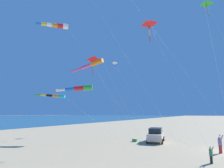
# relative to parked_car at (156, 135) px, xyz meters

# --- Properties ---
(parked_car) EXTENTS (2.69, 4.56, 1.85)m
(parked_car) POSITION_rel_parked_car_xyz_m (0.00, 0.00, 0.00)
(parked_car) COLOR beige
(parked_car) RESTS_ON ground_plane
(cooler_box) EXTENTS (0.62, 0.42, 0.42)m
(cooler_box) POSITION_rel_parked_car_xyz_m (2.66, 1.01, -0.74)
(cooler_box) COLOR green
(cooler_box) RESTS_ON ground_plane
(person_adult_flyer) EXTENTS (0.61, 0.63, 1.76)m
(person_adult_flyer) POSITION_rel_parked_car_xyz_m (-7.54, 3.91, 0.01)
(person_adult_flyer) COLOR #B72833
(person_adult_flyer) RESTS_ON ground_plane
(person_child_grey_jacket) EXTENTS (0.43, 0.47, 1.33)m
(person_child_grey_jacket) POSITION_rel_parked_car_xyz_m (-6.84, 8.52, -0.23)
(person_child_grey_jacket) COLOR #232328
(person_child_grey_jacket) RESTS_ON ground_plane
(kite_delta_red_high_left) EXTENTS (11.02, 6.79, 14.52)m
(kite_delta_red_high_left) POSITION_rel_parked_car_xyz_m (12.37, -2.69, 12.91)
(kite_delta_red_high_left) COLOR red
(kite_delta_red_high_left) RESTS_ON ground_plane
(kite_delta_small_distant) EXTENTS (5.49, 4.16, 18.61)m
(kite_delta_small_distant) POSITION_rel_parked_car_xyz_m (-7.41, -0.52, 17.28)
(kite_delta_small_distant) COLOR green
(kite_delta_small_distant) RESTS_ON ground_plane
(kite_windsock_black_fish_shape) EXTENTS (9.40, 7.26, 6.46)m
(kite_windsock_black_fish_shape) POSITION_rel_parked_car_xyz_m (11.12, 8.02, 5.18)
(kite_windsock_black_fish_shape) COLOR #1EB7C6
(kite_windsock_black_fish_shape) RESTS_ON ground_plane
(kite_windsock_green_low_center) EXTENTS (14.77, 8.19, 18.98)m
(kite_windsock_green_low_center) POSITION_rel_parked_car_xyz_m (14.87, 4.64, 17.47)
(kite_windsock_green_low_center) COLOR white
(kite_windsock_green_low_center) RESTS_ON ground_plane
(kite_delta_long_streamer_left) EXTENTS (11.28, 6.57, 14.95)m
(kite_delta_long_streamer_left) POSITION_rel_parked_car_xyz_m (11.05, -8.91, 13.59)
(kite_delta_long_streamer_left) COLOR white
(kite_delta_long_streamer_left) RESTS_ON ground_plane
(kite_windsock_yellow_midlevel) EXTENTS (15.03, 3.76, 13.35)m
(kite_windsock_yellow_midlevel) POSITION_rel_parked_car_xyz_m (11.44, -0.70, 11.53)
(kite_windsock_yellow_midlevel) COLOR orange
(kite_windsock_yellow_midlevel) RESTS_ON ground_plane
(kite_delta_checkered_midright) EXTENTS (7.77, 4.64, 17.04)m
(kite_delta_checkered_midright) POSITION_rel_parked_car_xyz_m (0.08, 0.94, 15.68)
(kite_delta_checkered_midright) COLOR red
(kite_delta_checkered_midright) RESTS_ON ground_plane
(kite_windsock_purple_drifting) EXTENTS (18.13, 3.55, 8.16)m
(kite_windsock_purple_drifting) POSITION_rel_parked_car_xyz_m (10.16, 3.95, 6.60)
(kite_windsock_purple_drifting) COLOR green
(kite_windsock_purple_drifting) RESTS_ON ground_plane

